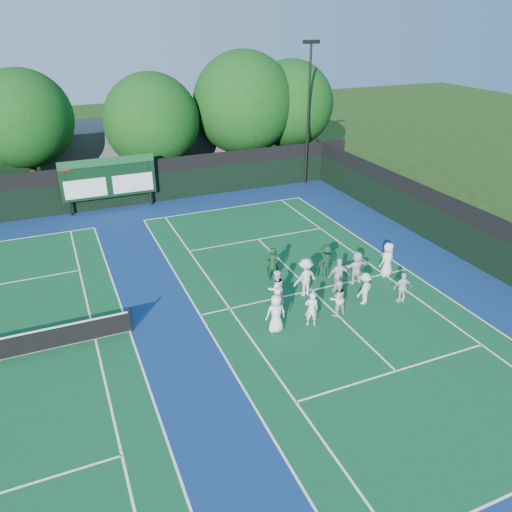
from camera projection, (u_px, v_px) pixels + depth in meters
name	position (u px, v px, depth m)	size (l,w,h in m)	color
ground	(322.00, 301.00, 22.69)	(120.00, 120.00, 0.00)	#1D3B10
court_apron	(189.00, 318.00, 21.41)	(34.00, 32.00, 0.01)	navy
near_court	(312.00, 290.00, 23.51)	(11.05, 23.85, 0.01)	#104E28
back_fence	(125.00, 187.00, 33.21)	(34.00, 0.08, 3.00)	black
divider_fence_right	(464.00, 234.00, 26.08)	(0.08, 32.00, 3.00)	black
scoreboard	(108.00, 178.00, 32.14)	(6.00, 0.21, 3.55)	black
clubhouse	(156.00, 145.00, 40.94)	(18.00, 6.00, 4.00)	#57575C
light_pole_right	(309.00, 98.00, 35.52)	(1.20, 0.30, 10.12)	black
tree_b	(26.00, 121.00, 32.53)	(6.35, 6.35, 8.76)	black
tree_c	(154.00, 124.00, 35.80)	(6.80, 6.80, 8.19)	black
tree_d	(245.00, 106.00, 37.94)	(7.69, 7.69, 9.46)	black
tree_e	(291.00, 106.00, 39.45)	(6.75, 6.75, 8.68)	black
tennis_ball_1	(344.00, 279.00, 24.51)	(0.07, 0.07, 0.07)	yellow
tennis_ball_2	(367.00, 294.00, 23.15)	(0.07, 0.07, 0.07)	yellow
tennis_ball_3	(207.00, 327.00, 20.73)	(0.07, 0.07, 0.07)	yellow
tennis_ball_5	(407.00, 292.00, 23.32)	(0.07, 0.07, 0.07)	yellow
player_front_0	(276.00, 314.00, 20.18)	(0.82, 0.54, 1.68)	white
player_front_1	(312.00, 309.00, 20.59)	(0.57, 0.37, 1.56)	white
player_front_2	(337.00, 298.00, 21.30)	(0.80, 0.63, 1.65)	silver
player_front_3	(364.00, 288.00, 22.18)	(0.98, 0.56, 1.51)	silver
player_front_4	(403.00, 288.00, 22.28)	(0.86, 0.36, 1.47)	silver
player_back_0	(276.00, 288.00, 22.00)	(0.83, 0.65, 1.71)	white
player_back_1	(305.00, 277.00, 22.78)	(1.18, 0.68, 1.83)	silver
player_back_2	(339.00, 276.00, 23.00)	(1.02, 0.42, 1.74)	silver
player_back_3	(357.00, 267.00, 23.85)	(1.54, 0.49, 1.66)	silver
player_back_4	(387.00, 260.00, 24.49)	(0.86, 0.56, 1.77)	white
coach_left	(273.00, 264.00, 24.09)	(0.63, 0.41, 1.73)	#0E331A
coach_right	(326.00, 261.00, 24.49)	(1.07, 0.61, 1.65)	#0E331C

